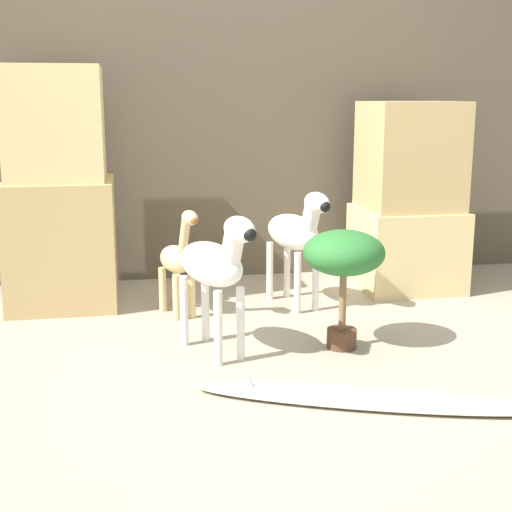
% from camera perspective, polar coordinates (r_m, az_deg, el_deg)
% --- Properties ---
extents(ground_plane, '(14.00, 14.00, 0.00)m').
position_cam_1_polar(ground_plane, '(2.99, 2.64, -9.35)').
color(ground_plane, '#9E937F').
extents(wall_back, '(6.40, 0.08, 2.20)m').
position_cam_1_polar(wall_back, '(4.47, -2.22, 12.36)').
color(wall_back, brown).
rests_on(wall_back, ground_plane).
extents(rock_pillar_left, '(0.57, 0.57, 1.28)m').
position_cam_1_polar(rock_pillar_left, '(3.98, -15.47, 4.63)').
color(rock_pillar_left, tan).
rests_on(rock_pillar_left, ground_plane).
extents(rock_pillar_right, '(0.57, 0.57, 1.09)m').
position_cam_1_polar(rock_pillar_right, '(4.29, 12.07, 4.33)').
color(rock_pillar_right, '#DBC184').
rests_on(rock_pillar_right, ground_plane).
extents(zebra_right, '(0.31, 0.56, 0.65)m').
position_cam_1_polar(zebra_right, '(3.82, 3.23, 1.94)').
color(zebra_right, white).
rests_on(zebra_right, ground_plane).
extents(zebra_left, '(0.35, 0.55, 0.65)m').
position_cam_1_polar(zebra_left, '(3.08, -3.29, -0.65)').
color(zebra_left, white).
rests_on(zebra_left, ground_plane).
extents(giraffe_figurine, '(0.22, 0.39, 0.58)m').
position_cam_1_polar(giraffe_figurine, '(3.69, -6.27, -0.39)').
color(giraffe_figurine, '#E0C184').
rests_on(giraffe_figurine, ground_plane).
extents(potted_palm_front, '(0.36, 0.36, 0.54)m').
position_cam_1_polar(potted_palm_front, '(3.19, 7.04, -0.17)').
color(potted_palm_front, '#513323').
rests_on(potted_palm_front, ground_plane).
extents(surfboard, '(1.30, 0.64, 0.08)m').
position_cam_1_polar(surfboard, '(2.75, 8.75, -11.16)').
color(surfboard, silver).
rests_on(surfboard, ground_plane).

